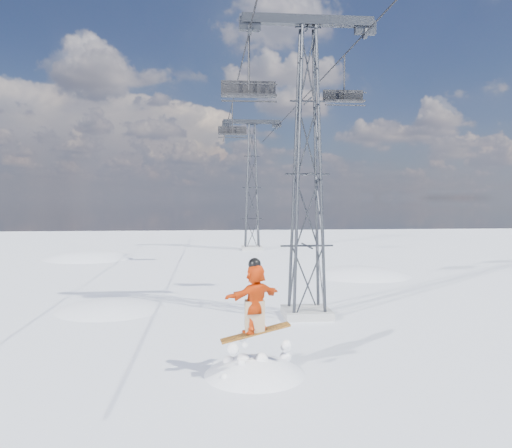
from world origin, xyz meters
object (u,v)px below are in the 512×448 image
object	(u,v)px
snowboarder_jump	(255,435)
lift_chair_near	(249,90)
lift_tower_near	(307,175)
lift_tower_far	(252,188)

from	to	relation	value
snowboarder_jump	lift_chair_near	distance (m)	12.32
lift_chair_near	snowboarder_jump	bearing A→B (deg)	-93.25
lift_tower_near	snowboarder_jump	world-z (taller)	lift_tower_near
lift_tower_near	lift_tower_far	world-z (taller)	same
lift_tower_far	snowboarder_jump	xyz separation A→B (m)	(-2.58, -31.13, -7.09)
lift_tower_near	lift_tower_far	xyz separation A→B (m)	(0.00, 25.00, 0.00)
lift_tower_far	snowboarder_jump	bearing A→B (deg)	-94.73
lift_tower_near	snowboarder_jump	distance (m)	9.72
lift_tower_far	lift_chair_near	distance (m)	24.78
lift_tower_near	lift_chair_near	bearing A→B (deg)	166.43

